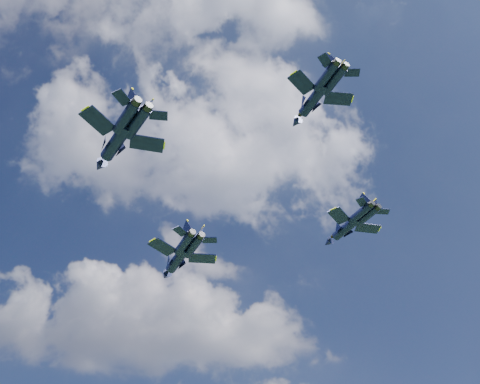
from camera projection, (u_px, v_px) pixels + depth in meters
name	position (u px, v px, depth m)	size (l,w,h in m)	color
jet_lead	(177.00, 260.00, 103.50)	(13.08, 17.89, 4.28)	black
jet_left	(115.00, 143.00, 81.10)	(13.19, 16.98, 4.20)	black
jet_right	(345.00, 229.00, 94.79)	(10.65, 14.20, 3.47)	black
jet_slot	(312.00, 101.00, 76.56)	(9.89, 13.53, 3.24)	black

